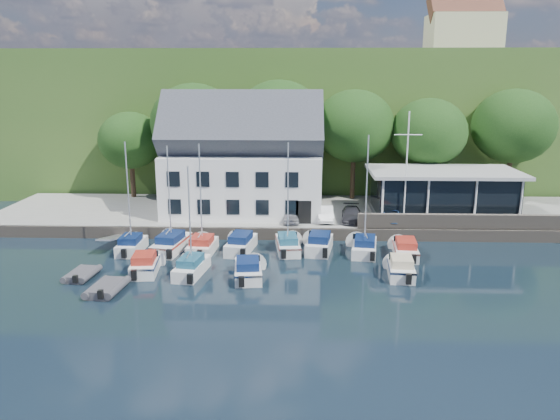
# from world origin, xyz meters

# --- Properties ---
(ground) EXTENTS (180.00, 180.00, 0.00)m
(ground) POSITION_xyz_m (0.00, 0.00, 0.00)
(ground) COLOR black
(ground) RESTS_ON ground
(quay) EXTENTS (60.00, 13.00, 1.00)m
(quay) POSITION_xyz_m (0.00, 17.50, 0.50)
(quay) COLOR gray
(quay) RESTS_ON ground
(quay_face) EXTENTS (60.00, 0.30, 1.00)m
(quay_face) POSITION_xyz_m (0.00, 11.00, 0.50)
(quay_face) COLOR #5C544A
(quay_face) RESTS_ON ground
(hillside) EXTENTS (160.00, 75.00, 16.00)m
(hillside) POSITION_xyz_m (0.00, 62.00, 8.00)
(hillside) COLOR #31551F
(hillside) RESTS_ON ground
(field_patch) EXTENTS (50.00, 30.00, 0.30)m
(field_patch) POSITION_xyz_m (8.00, 70.00, 16.15)
(field_patch) COLOR #505F2F
(field_patch) RESTS_ON hillside
(farmhouse) EXTENTS (10.40, 7.00, 8.20)m
(farmhouse) POSITION_xyz_m (22.00, 52.00, 20.10)
(farmhouse) COLOR beige
(farmhouse) RESTS_ON hillside
(harbor_building) EXTENTS (14.40, 8.20, 8.70)m
(harbor_building) POSITION_xyz_m (-7.00, 16.50, 5.35)
(harbor_building) COLOR white
(harbor_building) RESTS_ON quay
(club_pavilion) EXTENTS (13.20, 7.20, 4.10)m
(club_pavilion) POSITION_xyz_m (11.00, 16.00, 3.05)
(club_pavilion) COLOR black
(club_pavilion) RESTS_ON quay
(seawall) EXTENTS (18.00, 0.50, 1.20)m
(seawall) POSITION_xyz_m (12.00, 11.40, 1.60)
(seawall) COLOR #5C544A
(seawall) RESTS_ON quay
(gangway) EXTENTS (1.20, 6.00, 1.40)m
(gangway) POSITION_xyz_m (-16.50, 9.00, 0.00)
(gangway) COLOR silver
(gangway) RESTS_ON ground
(car_silver) EXTENTS (1.59, 3.44, 1.14)m
(car_silver) POSITION_xyz_m (-2.63, 13.04, 1.57)
(car_silver) COLOR #ADACB1
(car_silver) RESTS_ON quay
(car_white) EXTENTS (1.38, 3.80, 1.25)m
(car_white) POSITION_xyz_m (0.39, 13.66, 1.62)
(car_white) COLOR white
(car_white) RESTS_ON quay
(car_dgrey) EXTENTS (1.96, 4.18, 1.18)m
(car_dgrey) POSITION_xyz_m (2.67, 13.58, 1.59)
(car_dgrey) COLOR #2F2F34
(car_dgrey) RESTS_ON quay
(car_blue) EXTENTS (2.35, 3.91, 1.25)m
(car_blue) POSITION_xyz_m (6.08, 13.18, 1.63)
(car_blue) COLOR #2B4D84
(car_blue) RESTS_ON quay
(flagpole) EXTENTS (2.27, 0.20, 9.47)m
(flagpole) POSITION_xyz_m (7.01, 12.69, 5.73)
(flagpole) COLOR white
(flagpole) RESTS_ON quay
(tree_0) EXTENTS (6.43, 6.43, 8.78)m
(tree_0) POSITION_xyz_m (-19.12, 22.64, 5.39)
(tree_0) COLOR black
(tree_0) RESTS_ON quay
(tree_1) EXTENTS (8.52, 8.52, 11.64)m
(tree_1) POSITION_xyz_m (-12.26, 21.31, 6.82)
(tree_1) COLOR black
(tree_1) RESTS_ON quay
(tree_2) EXTENTS (8.74, 8.74, 11.95)m
(tree_2) POSITION_xyz_m (-3.89, 21.66, 6.97)
(tree_2) COLOR black
(tree_2) RESTS_ON quay
(tree_3) EXTENTS (8.06, 8.06, 11.02)m
(tree_3) POSITION_xyz_m (3.60, 22.72, 6.51)
(tree_3) COLOR black
(tree_3) RESTS_ON quay
(tree_4) EXTENTS (7.47, 7.47, 10.21)m
(tree_4) POSITION_xyz_m (10.78, 21.68, 6.11)
(tree_4) COLOR black
(tree_4) RESTS_ON quay
(tree_5) EXTENTS (8.12, 8.12, 11.09)m
(tree_5) POSITION_xyz_m (19.27, 22.58, 6.55)
(tree_5) COLOR black
(tree_5) RESTS_ON quay
(boat_r1_0) EXTENTS (1.82, 5.19, 8.42)m
(boat_r1_0) POSITION_xyz_m (-14.80, 7.38, 4.21)
(boat_r1_0) COLOR silver
(boat_r1_0) RESTS_ON ground
(boat_r1_1) EXTENTS (2.96, 6.86, 8.99)m
(boat_r1_1) POSITION_xyz_m (-11.79, 7.79, 4.49)
(boat_r1_1) COLOR silver
(boat_r1_1) RESTS_ON ground
(boat_r1_2) EXTENTS (2.34, 5.25, 8.33)m
(boat_r1_2) POSITION_xyz_m (-9.31, 7.38, 4.16)
(boat_r1_2) COLOR silver
(boat_r1_2) RESTS_ON ground
(boat_r1_3) EXTENTS (2.77, 6.22, 1.49)m
(boat_r1_3) POSITION_xyz_m (-6.37, 7.88, 0.74)
(boat_r1_3) COLOR silver
(boat_r1_3) RESTS_ON ground
(boat_r1_4) EXTENTS (2.45, 6.16, 8.35)m
(boat_r1_4) POSITION_xyz_m (-2.75, 7.98, 4.17)
(boat_r1_4) COLOR silver
(boat_r1_4) RESTS_ON ground
(boat_r1_5) EXTENTS (2.81, 5.84, 1.52)m
(boat_r1_5) POSITION_xyz_m (-0.30, 8.00, 0.76)
(boat_r1_5) COLOR silver
(boat_r1_5) RESTS_ON ground
(boat_r1_6) EXTENTS (2.78, 6.08, 8.33)m
(boat_r1_6) POSITION_xyz_m (3.13, 7.62, 4.17)
(boat_r1_6) COLOR silver
(boat_r1_6) RESTS_ON ground
(boat_r1_7) EXTENTS (2.30, 6.03, 1.36)m
(boat_r1_7) POSITION_xyz_m (6.13, 7.13, 0.68)
(boat_r1_7) COLOR silver
(boat_r1_7) RESTS_ON ground
(boat_r2_0) EXTENTS (2.37, 5.24, 1.43)m
(boat_r2_0) POSITION_xyz_m (-12.50, 2.86, 0.72)
(boat_r2_0) COLOR silver
(boat_r2_0) RESTS_ON ground
(boat_r2_1) EXTENTS (2.48, 5.98, 8.35)m
(boat_r2_1) POSITION_xyz_m (-9.23, 2.62, 4.17)
(boat_r2_1) COLOR silver
(boat_r2_1) RESTS_ON ground
(boat_r2_2) EXTENTS (2.50, 5.68, 1.38)m
(boat_r2_2) POSITION_xyz_m (-5.31, 2.12, 0.69)
(boat_r2_2) COLOR silver
(boat_r2_2) RESTS_ON ground
(boat_r2_4) EXTENTS (2.23, 5.18, 1.44)m
(boat_r2_4) POSITION_xyz_m (5.02, 2.74, 0.72)
(boat_r2_4) COLOR silver
(boat_r2_4) RESTS_ON ground
(dinghy_0) EXTENTS (1.97, 3.03, 0.67)m
(dinghy_0) POSITION_xyz_m (-16.51, 1.71, 0.34)
(dinghy_0) COLOR #3B3A3F
(dinghy_0) RESTS_ON ground
(dinghy_1) EXTENTS (2.27, 3.45, 0.77)m
(dinghy_1) POSITION_xyz_m (-13.94, -0.75, 0.38)
(dinghy_1) COLOR #3B3A3F
(dinghy_1) RESTS_ON ground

